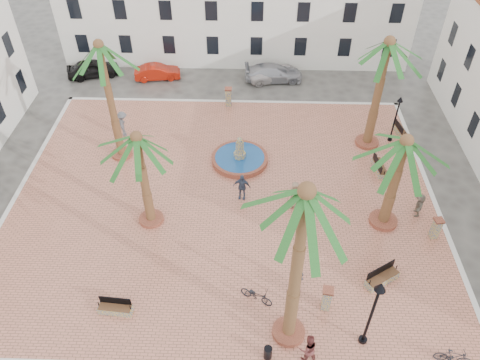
{
  "coord_description": "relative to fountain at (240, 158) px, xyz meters",
  "views": [
    {
      "loc": [
        1.67,
        -20.86,
        20.39
      ],
      "look_at": [
        1.0,
        0.0,
        1.6
      ],
      "focal_mm": 35.0,
      "sensor_mm": 36.0,
      "label": 1
    }
  ],
  "objects": [
    {
      "name": "car_red",
      "position": [
        -7.38,
        11.05,
        0.21
      ],
      "size": [
        4.0,
        1.93,
        1.26
      ],
      "primitive_type": "imported",
      "rotation": [
        0.0,
        0.0,
        1.73
      ],
      "color": "#AF1B0B",
      "rests_on": "ground"
    },
    {
      "name": "bollard_e",
      "position": [
        11.23,
        -6.41,
        0.46
      ],
      "size": [
        0.57,
        0.57,
        1.4
      ],
      "rotation": [
        0.0,
        0.0,
        0.16
      ],
      "color": "gray",
      "rests_on": "plaza"
    },
    {
      "name": "palm_e",
      "position": [
        8.6,
        -5.34,
        4.89
      ],
      "size": [
        5.32,
        5.32,
        6.34
      ],
      "color": "#994934",
      "rests_on": "plaza"
    },
    {
      "name": "building_north",
      "position": [
        -0.87,
        16.45,
        4.35
      ],
      "size": [
        30.4,
        7.4,
        9.5
      ],
      "color": "white",
      "rests_on": "ground"
    },
    {
      "name": "pedestrian_fountain_a",
      "position": [
        3.4,
        -4.18,
        0.66
      ],
      "size": [
        0.97,
        0.69,
        1.85
      ],
      "primitive_type": "imported",
      "rotation": [
        0.0,
        0.0,
        0.12
      ],
      "color": "#8E7056",
      "rests_on": "plaza"
    },
    {
      "name": "bicycle_b",
      "position": [
        9.97,
        -13.94,
        0.23
      ],
      "size": [
        1.71,
        0.78,
        0.99
      ],
      "primitive_type": "imported",
      "rotation": [
        0.0,
        0.0,
        1.37
      ],
      "color": "black",
      "rests_on": "plaza"
    },
    {
      "name": "kerb_n",
      "position": [
        -0.87,
        7.46,
        -0.34
      ],
      "size": [
        26.3,
        0.3,
        0.16
      ],
      "primitive_type": "cube",
      "color": "silver",
      "rests_on": "ground"
    },
    {
      "name": "bollard_se",
      "position": [
        4.6,
        -11.25,
        0.5
      ],
      "size": [
        0.6,
        0.6,
        1.48
      ],
      "rotation": [
        0.0,
        0.0,
        -0.16
      ],
      "color": "gray",
      "rests_on": "plaza"
    },
    {
      "name": "lamppost_s",
      "position": [
        6.18,
        -13.0,
        2.79
      ],
      "size": [
        0.49,
        0.49,
        4.51
      ],
      "color": "black",
      "rests_on": "plaza"
    },
    {
      "name": "bench_ne",
      "position": [
        11.52,
        3.6,
        -0.02
      ],
      "size": [
        0.78,
        1.71,
        0.87
      ],
      "rotation": [
        0.0,
        0.0,
        1.74
      ],
      "color": "gray",
      "rests_on": "plaza"
    },
    {
      "name": "litter_bin",
      "position": [
        1.72,
        -13.94,
        0.11
      ],
      "size": [
        0.38,
        0.38,
        0.75
      ],
      "primitive_type": "cylinder",
      "color": "black",
      "rests_on": "plaza"
    },
    {
      "name": "plaza",
      "position": [
        -0.87,
        -3.54,
        -0.34
      ],
      "size": [
        26.0,
        22.0,
        0.15
      ],
      "primitive_type": "cube",
      "color": "#CB795E",
      "rests_on": "ground"
    },
    {
      "name": "pedestrian_east",
      "position": [
        10.74,
        -4.61,
        0.51
      ],
      "size": [
        0.77,
        1.5,
        1.55
      ],
      "primitive_type": "imported",
      "rotation": [
        0.0,
        0.0,
        -1.8
      ],
      "color": "gray",
      "rests_on": "plaza"
    },
    {
      "name": "bicycle_a",
      "position": [
        1.19,
        -10.96,
        0.19
      ],
      "size": [
        1.84,
        1.32,
        0.92
      ],
      "primitive_type": "imported",
      "rotation": [
        0.0,
        0.0,
        1.12
      ],
      "color": "black",
      "rests_on": "plaza"
    },
    {
      "name": "bench_se",
      "position": [
        7.68,
        -9.61,
        0.02
      ],
      "size": [
        1.95,
        1.53,
        1.02
      ],
      "rotation": [
        0.0,
        0.0,
        0.56
      ],
      "color": "gray",
      "rests_on": "plaza"
    },
    {
      "name": "bollard_n",
      "position": [
        -1.1,
        6.86,
        0.52
      ],
      "size": [
        0.55,
        0.55,
        1.52
      ],
      "rotation": [
        0.0,
        0.0,
        -0.01
      ],
      "color": "gray",
      "rests_on": "plaza"
    },
    {
      "name": "bench_s",
      "position": [
        -5.71,
        -11.82,
        -0.02
      ],
      "size": [
        1.72,
        0.65,
        0.89
      ],
      "rotation": [
        0.0,
        0.0,
        -0.08
      ],
      "color": "gray",
      "rests_on": "plaza"
    },
    {
      "name": "cyclist_a",
      "position": [
        3.26,
        -9.92,
        0.61
      ],
      "size": [
        0.74,
        0.62,
        1.75
      ],
      "primitive_type": "imported",
      "rotation": [
        0.0,
        0.0,
        2.77
      ],
      "color": "#30384C",
      "rests_on": "plaza"
    },
    {
      "name": "kerb_e",
      "position": [
        12.13,
        -3.54,
        -0.34
      ],
      "size": [
        0.3,
        22.3,
        0.16
      ],
      "primitive_type": "cube",
      "color": "silver",
      "rests_on": "ground"
    },
    {
      "name": "palm_nw",
      "position": [
        -8.12,
        0.4,
        7.03
      ],
      "size": [
        4.59,
        4.59,
        8.44
      ],
      "color": "#994934",
      "rests_on": "plaza"
    },
    {
      "name": "cyclist_b",
      "position": [
        3.48,
        -13.94,
        0.62
      ],
      "size": [
        0.99,
        0.84,
        1.77
      ],
      "primitive_type": "imported",
      "rotation": [
        0.0,
        0.0,
        3.36
      ],
      "color": "maroon",
      "rests_on": "plaza"
    },
    {
      "name": "palm_ne",
      "position": [
        8.94,
        2.25,
        6.52
      ],
      "size": [
        5.35,
        5.35,
        8.04
      ],
      "color": "#994934",
      "rests_on": "plaza"
    },
    {
      "name": "ground",
      "position": [
        -0.87,
        -3.54,
        -0.42
      ],
      "size": [
        120.0,
        120.0,
        0.0
      ],
      "primitive_type": "plane",
      "color": "#56544F",
      "rests_on": "ground"
    },
    {
      "name": "car_black",
      "position": [
        -12.94,
        11.32,
        0.32
      ],
      "size": [
        4.67,
        2.98,
        1.48
      ],
      "primitive_type": "imported",
      "rotation": [
        0.0,
        0.0,
        1.88
      ],
      "color": "black",
      "rests_on": "ground"
    },
    {
      "name": "car_silver",
      "position": [
        2.52,
        11.11,
        0.29
      ],
      "size": [
        5.0,
        2.33,
        1.41
      ],
      "primitive_type": "imported",
      "rotation": [
        0.0,
        0.0,
        1.64
      ],
      "color": "#ADAFB7",
      "rests_on": "ground"
    },
    {
      "name": "pedestrian_north",
      "position": [
        -8.39,
        2.7,
        0.71
      ],
      "size": [
        1.02,
        1.4,
        1.94
      ],
      "primitive_type": "imported",
      "rotation": [
        0.0,
        0.0,
        1.83
      ],
      "color": "#58595D",
      "rests_on": "plaza"
    },
    {
      "name": "fountain",
      "position": [
        0.0,
        0.0,
        0.0
      ],
      "size": [
        3.79,
        3.79,
        1.96
      ],
      "color": "#994934",
      "rests_on": "plaza"
    },
    {
      "name": "palm_sw",
      "position": [
        -5.04,
        -5.63,
        5.09
      ],
      "size": [
        4.69,
        4.69,
        6.43
      ],
      "color": "#994934",
      "rests_on": "plaza"
    },
    {
      "name": "pedestrian_fountain_b",
      "position": [
        0.24,
        -3.55,
        0.65
      ],
      "size": [
        1.13,
        0.6,
        1.83
      ],
      "primitive_type": "imported",
      "rotation": [
        0.0,
        0.0,
        -0.15
      ],
      "color": "#36455D",
      "rests_on": "plaza"
    },
    {
      "name": "car_white",
      "position": [
        2.56,
        11.25,
        0.21
      ],
      "size": [
        4.87,
        3.2,
        1.25
      ],
      "primitive_type": "imported",
      "rotation": [
        0.0,
        0.0,
        1.84
      ],
      "color": "silver",
      "rests_on": "ground"
    },
    {
      "name": "lamppost_e",
      "position": [
        10.65,
        2.68,
        2.17
      ],
      "size": [
        0.39,
        0.39,
        3.6
      ],
      "color": "black",
      "rests_on": "plaza"
    },
    {
      "name": "bench_e",
      "position": [
        9.22,
        -0.72,
        0.01
      ],
      "size": [
        0.76,
        1.87,
        0.96
      ],
      "rotation": [
        0.0,
        0.0,
        1.69
      ],
      "color": "gray",
      "rests_on": "plaza"
    },
    {
      "name": "palm_s",
      "position": [
        2.72,
        -12.71,
        8.08
      ],
      "size": [
        5.06,
        5.06,
        9.62
      ],
      "color": "#994934",
      "rests_on": "plaza"
    },
    {
      "name": "kerb_w",
      "position": [
        -13.87,
        -3.54,
        -0.34
      ],
      "size": [
        0.3,
        22.3,
        0.16
      ],
      "primitive_type": "cube",
      "color": "silver",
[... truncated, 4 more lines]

